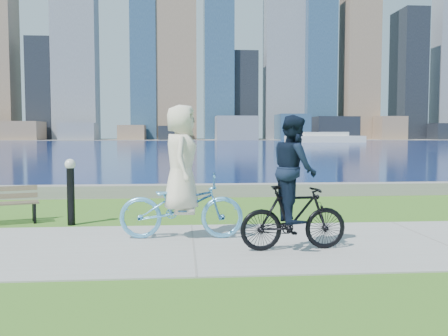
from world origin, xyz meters
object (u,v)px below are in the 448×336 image
(bollard_lamp, at_px, (71,187))
(cyclist_man, at_px, (294,193))
(cyclist_woman, at_px, (181,189))
(park_bench, at_px, (0,202))

(bollard_lamp, distance_m, cyclist_man, 4.58)
(cyclist_woman, relative_size, cyclist_man, 1.10)
(park_bench, distance_m, cyclist_man, 5.95)
(park_bench, distance_m, bollard_lamp, 1.47)
(park_bench, relative_size, cyclist_man, 0.73)
(cyclist_woman, bearing_deg, bollard_lamp, 58.27)
(park_bench, height_order, bollard_lamp, bollard_lamp)
(park_bench, xyz_separation_m, bollard_lamp, (1.42, -0.24, 0.30))
(park_bench, distance_m, cyclist_woman, 3.98)
(bollard_lamp, xyz_separation_m, cyclist_woman, (2.15, -1.48, 0.11))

